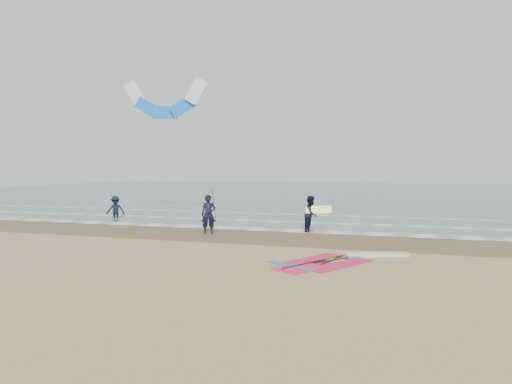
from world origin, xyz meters
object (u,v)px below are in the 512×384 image
(person_walking, at_px, (311,214))
(surf_kite, at_px, (165,103))
(person_wading, at_px, (115,205))
(windsurf_rig, at_px, (341,260))
(person_standing, at_px, (209,214))

(person_walking, height_order, surf_kite, surf_kite)
(person_walking, xyz_separation_m, person_wading, (-13.42, 2.54, -0.02))
(windsurf_rig, height_order, person_standing, person_standing)
(person_standing, height_order, person_walking, person_standing)
(person_standing, relative_size, person_walking, 1.05)
(person_standing, xyz_separation_m, person_walking, (4.78, 2.18, -0.05))
(windsurf_rig, xyz_separation_m, person_wading, (-15.75, 9.45, 0.89))
(person_walking, height_order, person_wading, person_walking)
(person_standing, height_order, person_wading, person_standing)
(person_wading, bearing_deg, windsurf_rig, -50.85)
(person_walking, distance_m, surf_kite, 14.02)
(person_standing, xyz_separation_m, person_wading, (-8.64, 4.72, -0.07))
(person_standing, distance_m, surf_kite, 11.81)
(windsurf_rig, distance_m, person_wading, 18.39)
(person_standing, relative_size, surf_kite, 0.24)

